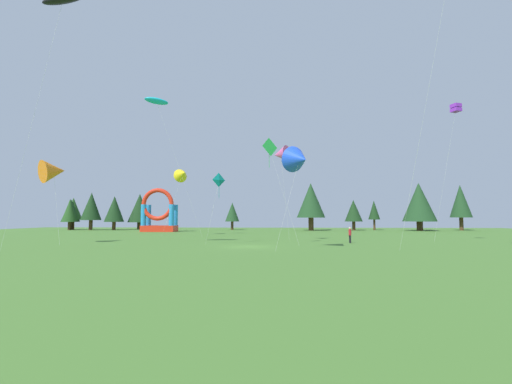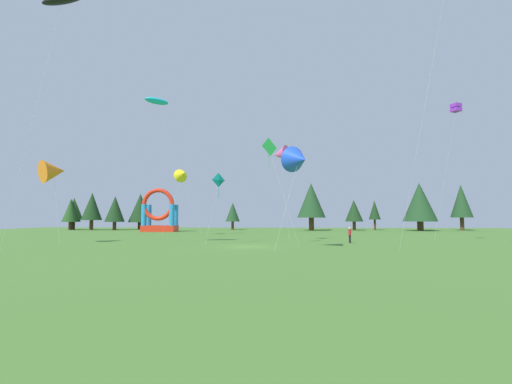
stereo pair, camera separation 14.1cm
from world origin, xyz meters
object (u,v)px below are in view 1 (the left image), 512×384
kite_pink_delta (281,154)px  kite_teal_diamond (219,181)px  kite_yellow_delta (182,174)px  kite_green_diamond (269,149)px  kite_purple_box (456,108)px  kite_blue_delta (299,159)px  kite_cyan_parafoil (156,101)px  person_near_camera (350,234)px  kite_orange_delta (54,171)px  inflatable_blue_arch (159,216)px

kite_pink_delta → kite_teal_diamond: bearing=-149.4°
kite_yellow_delta → kite_green_diamond: 21.57m
kite_yellow_delta → kite_purple_box: (33.20, -13.33, 5.26)m
kite_blue_delta → kite_green_diamond: 5.76m
kite_pink_delta → kite_cyan_parafoil: (-17.13, 7.57, 9.05)m
person_near_camera → kite_purple_box: bearing=-114.6°
kite_yellow_delta → kite_pink_delta: kite_pink_delta is taller
kite_yellow_delta → kite_teal_diamond: kite_yellow_delta is taller
kite_pink_delta → kite_green_diamond: bearing=-103.7°
kite_blue_delta → kite_orange_delta: size_ratio=1.01×
kite_teal_diamond → person_near_camera: 14.87m
person_near_camera → kite_yellow_delta: bearing=33.3°
kite_green_diamond → person_near_camera: kite_green_diamond is taller
kite_blue_delta → kite_yellow_delta: (-15.83, 21.83, 1.56)m
kite_pink_delta → inflatable_blue_arch: 35.30m
kite_pink_delta → kite_teal_diamond: 8.15m
kite_teal_diamond → kite_cyan_parafoil: (-10.76, 11.34, 12.45)m
kite_green_diamond → kite_teal_diamond: kite_green_diamond is taller
kite_pink_delta → kite_orange_delta: bearing=-168.4°
kite_cyan_parafoil → person_near_camera: size_ratio=11.68×
kite_blue_delta → kite_purple_box: bearing=26.1°
kite_green_diamond → kite_cyan_parafoil: bearing=141.1°
kite_cyan_parafoil → kite_yellow_delta: bearing=57.8°
kite_yellow_delta → inflatable_blue_arch: size_ratio=1.26×
kite_purple_box → kite_cyan_parafoil: (-35.89, 9.06, 4.51)m
kite_purple_box → kite_pink_delta: kite_purple_box is taller
person_near_camera → kite_pink_delta: bearing=52.9°
kite_purple_box → kite_orange_delta: kite_purple_box is taller
kite_purple_box → kite_teal_diamond: bearing=-174.8°
person_near_camera → kite_orange_delta: bearing=71.0°
kite_blue_delta → kite_pink_delta: kite_pink_delta is taller
kite_orange_delta → inflatable_blue_arch: (0.67, 30.91, -4.42)m
kite_teal_diamond → kite_orange_delta: 17.09m
kite_purple_box → kite_pink_delta: bearing=175.5°
kite_purple_box → inflatable_blue_arch: size_ratio=1.81×
kite_blue_delta → kite_cyan_parafoil: (-18.52, 17.56, 11.32)m
kite_cyan_parafoil → kite_pink_delta: bearing=-23.8°
kite_teal_diamond → inflatable_blue_arch: size_ratio=0.86×
kite_orange_delta → kite_cyan_parafoil: 17.97m
kite_pink_delta → inflatable_blue_arch: bearing=131.0°
kite_green_diamond → kite_teal_diamond: size_ratio=1.45×
kite_teal_diamond → inflatable_blue_arch: (-16.36, 29.89, -3.41)m
kite_yellow_delta → kite_pink_delta: 18.69m
kite_purple_box → person_near_camera: (-11.49, -0.07, -13.41)m
kite_green_diamond → kite_orange_delta: 22.23m
kite_purple_box → kite_cyan_parafoil: bearing=165.8°
kite_cyan_parafoil → inflatable_blue_arch: (-5.61, 18.55, -15.86)m
kite_yellow_delta → kite_pink_delta: (14.45, -11.84, 0.72)m
kite_yellow_delta → inflatable_blue_arch: bearing=120.2°
kite_yellow_delta → kite_cyan_parafoil: bearing=-122.2°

